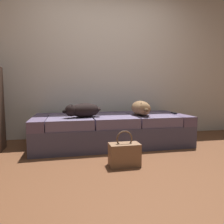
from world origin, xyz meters
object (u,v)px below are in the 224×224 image
Objects in this scene: couch at (111,130)px; dog_dark at (83,110)px; handbag at (124,154)px; tv_remote at (174,113)px; dog_tan at (141,108)px.

dog_dark reaches higher than couch.
couch reaches higher than handbag.
handbag is at bearing -63.43° from dog_dark.
handbag is at bearing -129.93° from tv_remote.
dog_dark reaches higher than handbag.
couch is 14.64× the size of tv_remote.
dog_dark is 1.43× the size of handbag.
dog_tan is 1.01m from handbag.
couch is at bearing 164.15° from dog_tan.
dog_tan is 4.12× the size of tv_remote.
tv_remote is (1.40, 0.12, -0.09)m from dog_dark.
couch is 0.92m from handbag.
tv_remote is at bearing 4.72° from dog_dark.
couch is 1.00m from tv_remote.
tv_remote is 1.38m from handbag.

